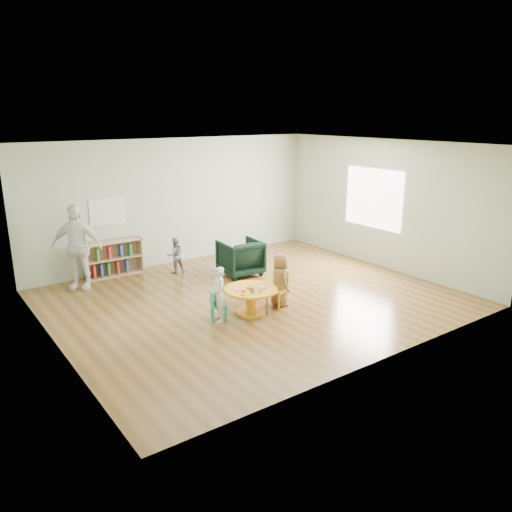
# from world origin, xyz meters

# --- Properties ---
(room) EXTENTS (7.10, 7.00, 2.80)m
(room) POSITION_xyz_m (0.01, 0.00, 1.89)
(room) COLOR brown
(room) RESTS_ON ground
(activity_table) EXTENTS (0.91, 0.91, 0.50)m
(activity_table) POSITION_xyz_m (-0.46, -0.57, 0.31)
(activity_table) COLOR orange
(activity_table) RESTS_ON ground
(kid_chair_left) EXTENTS (0.35, 0.35, 0.50)m
(kid_chair_left) POSITION_xyz_m (-1.06, -0.44, 0.27)
(kid_chair_left) COLOR teal
(kid_chair_left) RESTS_ON ground
(kid_chair_right) EXTENTS (0.40, 0.40, 0.59)m
(kid_chair_right) POSITION_xyz_m (0.17, -0.53, 0.31)
(kid_chair_right) COLOR orange
(kid_chair_right) RESTS_ON ground
(bookshelf) EXTENTS (1.20, 0.30, 0.75)m
(bookshelf) POSITION_xyz_m (-1.61, 2.86, 0.37)
(bookshelf) COLOR #A5835C
(bookshelf) RESTS_ON ground
(alphabet_poster) EXTENTS (0.74, 0.01, 0.54)m
(alphabet_poster) POSITION_xyz_m (-1.60, 2.98, 1.35)
(alphabet_poster) COLOR white
(alphabet_poster) RESTS_ON ground
(armchair) EXTENTS (0.87, 0.89, 0.75)m
(armchair) POSITION_xyz_m (0.61, 1.33, 0.37)
(armchair) COLOR black
(armchair) RESTS_ON ground
(child_left) EXTENTS (0.28, 0.37, 0.93)m
(child_left) POSITION_xyz_m (-1.06, -0.51, 0.46)
(child_left) COLOR white
(child_left) RESTS_ON ground
(child_right) EXTENTS (0.38, 0.52, 0.96)m
(child_right) POSITION_xyz_m (0.19, -0.54, 0.48)
(child_right) COLOR orange
(child_right) RESTS_ON ground
(toddler) EXTENTS (0.41, 0.34, 0.78)m
(toddler) POSITION_xyz_m (-0.46, 2.24, 0.39)
(toddler) COLOR #181D3D
(toddler) RESTS_ON ground
(adult_caretaker) EXTENTS (1.03, 0.91, 1.67)m
(adult_caretaker) POSITION_xyz_m (-2.44, 2.45, 0.84)
(adult_caretaker) COLOR white
(adult_caretaker) RESTS_ON ground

